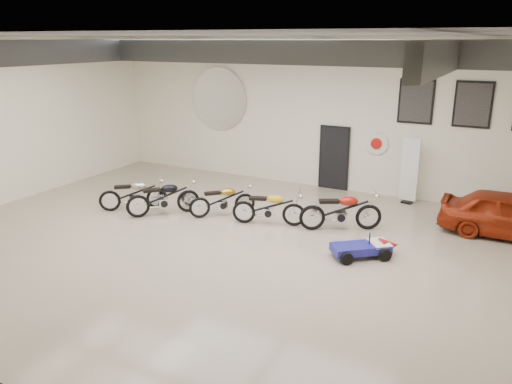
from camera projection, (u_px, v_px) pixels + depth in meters
The scene contains 18 objects.
floor at pixel (234, 247), 12.29m from camera, with size 16.00×12.00×0.01m, color tan.
ceiling at pixel (231, 35), 10.82m from camera, with size 16.00×12.00×0.01m, color slate.
back_wall at pixel (322, 114), 16.64m from camera, with size 16.00×0.02×5.00m, color white.
left_wall at pixel (3, 122), 15.08m from camera, with size 0.02×12.00×5.00m, color white.
ceiling_beams at pixel (231, 47), 10.89m from camera, with size 15.80×11.80×0.32m, color #565A5D, non-canonical shape.
door at pixel (334, 159), 16.81m from camera, with size 0.92×0.08×2.10m, color black.
logo_plaque at pixel (219, 99), 18.27m from camera, with size 2.30×0.06×1.16m, color silver, non-canonical shape.
poster_left at pixel (416, 101), 15.11m from camera, with size 1.05×0.08×1.35m, color black, non-canonical shape.
poster_mid at pixel (473, 105), 14.40m from camera, with size 1.05×0.08×1.35m, color black, non-canonical shape.
oil_sign at pixel (377, 144), 16.00m from camera, with size 0.72×0.10×0.72m, color white, non-canonical shape.
banner_stand at pixel (409, 172), 15.30m from camera, with size 0.54×0.22×2.00m, color white, non-canonical shape.
motorcycle_silver at pixel (133, 193), 14.85m from camera, with size 1.96×0.61×1.02m, color silver, non-canonical shape.
motorcycle_black at pixel (163, 197), 14.41m from camera, with size 2.08×0.65×1.08m, color silver, non-canonical shape.
motorcycle_gold at pixel (222, 199), 14.34m from camera, with size 1.90×0.59×0.99m, color silver, non-canonical shape.
motorcycle_yellow at pixel (269, 207), 13.65m from camera, with size 1.99×0.62×1.03m, color silver, non-canonical shape.
motorcycle_red at pixel (341, 210), 13.26m from camera, with size 2.17×0.67×1.13m, color silver, non-canonical shape.
go_kart at pixel (367, 245), 11.68m from camera, with size 1.67×0.75×0.60m, color navy, non-canonical shape.
vintage_car at pixel (512, 215), 12.77m from camera, with size 3.52×1.42×1.20m, color #97250D.
Camera 1 is at (5.72, -9.81, 4.93)m, focal length 35.00 mm.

